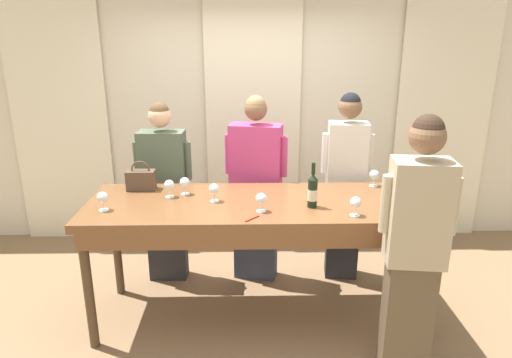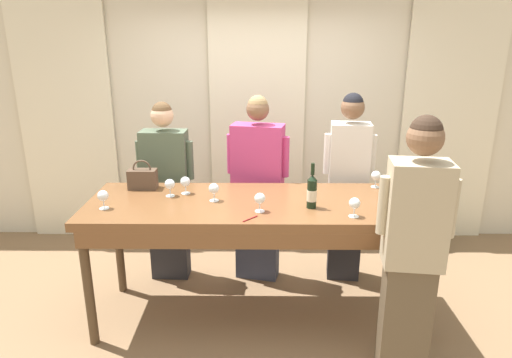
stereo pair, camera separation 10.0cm
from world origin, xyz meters
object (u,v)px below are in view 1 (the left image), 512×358
at_px(wine_glass_back_left, 214,189).
at_px(host_pouring, 414,248).
at_px(wine_glass_center_left, 169,186).
at_px(guest_pink_top, 256,189).
at_px(guest_olive_jacket, 164,191).
at_px(handbag, 141,179).
at_px(wine_glass_center_mid, 261,199).
at_px(wine_bottle, 313,191).
at_px(guest_cream_sweater, 345,185).
at_px(wine_glass_center_right, 374,175).
at_px(wine_glass_front_mid, 103,198).
at_px(potted_plant, 424,220).
at_px(wine_glass_front_left, 185,183).
at_px(wine_glass_front_right, 356,203).
at_px(tasting_bar, 256,213).

distance_m(wine_glass_back_left, host_pouring, 1.49).
height_order(wine_glass_center_left, guest_pink_top, guest_pink_top).
height_order(wine_glass_center_left, guest_olive_jacket, guest_olive_jacket).
distance_m(handbag, wine_glass_center_mid, 1.09).
distance_m(wine_glass_center_mid, guest_pink_top, 0.89).
distance_m(wine_bottle, wine_glass_center_mid, 0.39).
distance_m(wine_glass_back_left, guest_cream_sweater, 1.33).
relative_size(wine_glass_center_right, guest_pink_top, 0.08).
bearing_deg(guest_cream_sweater, wine_glass_center_right, -61.61).
relative_size(wine_glass_center_left, host_pouring, 0.08).
relative_size(handbag, guest_cream_sweater, 0.14).
bearing_deg(wine_glass_front_mid, potted_plant, 26.56).
distance_m(host_pouring, potted_plant, 2.30).
bearing_deg(handbag, wine_glass_center_mid, -27.70).
xyz_separation_m(wine_glass_center_mid, wine_glass_center_right, (0.97, 0.56, 0.00)).
bearing_deg(host_pouring, wine_glass_back_left, 152.12).
bearing_deg(wine_glass_back_left, handbag, 154.77).
relative_size(wine_glass_center_mid, wine_glass_center_right, 1.00).
bearing_deg(wine_glass_center_right, wine_glass_front_left, -173.59).
relative_size(wine_glass_center_mid, guest_olive_jacket, 0.08).
height_order(wine_glass_front_right, guest_cream_sweater, guest_cream_sweater).
height_order(guest_pink_top, host_pouring, host_pouring).
bearing_deg(wine_glass_center_mid, wine_bottle, 11.98).
bearing_deg(handbag, wine_glass_front_right, -20.29).
xyz_separation_m(wine_glass_center_right, guest_cream_sweater, (-0.17, 0.31, -0.19)).
bearing_deg(wine_glass_center_mid, wine_glass_front_left, 147.28).
xyz_separation_m(wine_glass_center_left, guest_cream_sweater, (1.51, 0.55, -0.18)).
height_order(handbag, wine_glass_center_left, handbag).
xyz_separation_m(tasting_bar, wine_glass_center_mid, (0.03, -0.19, 0.19)).
bearing_deg(guest_olive_jacket, potted_plant, 14.07).
distance_m(wine_bottle, handbag, 1.42).
xyz_separation_m(wine_glass_center_mid, guest_olive_jacket, (-0.85, 0.87, -0.24)).
relative_size(tasting_bar, wine_glass_center_left, 18.41).
distance_m(guest_olive_jacket, guest_pink_top, 0.83).
xyz_separation_m(wine_bottle, wine_glass_front_left, (-0.98, 0.30, -0.03)).
height_order(handbag, potted_plant, handbag).
xyz_separation_m(handbag, wine_glass_center_mid, (0.97, -0.51, 0.01)).
bearing_deg(handbag, guest_cream_sweater, 11.43).
xyz_separation_m(tasting_bar, wine_glass_front_left, (-0.56, 0.19, 0.19)).
xyz_separation_m(wine_glass_center_right, wine_glass_back_left, (-1.32, -0.34, -0.00)).
height_order(wine_bottle, wine_glass_front_mid, wine_bottle).
distance_m(wine_glass_front_left, wine_glass_center_mid, 0.71).
height_order(wine_glass_center_right, guest_pink_top, guest_pink_top).
bearing_deg(guest_pink_top, tasting_bar, -90.87).
bearing_deg(guest_pink_top, potted_plant, 19.91).
height_order(wine_glass_front_right, wine_glass_center_left, same).
distance_m(wine_glass_center_mid, wine_glass_center_right, 1.12).
relative_size(handbag, wine_glass_center_left, 1.74).
height_order(tasting_bar, wine_bottle, wine_bottle).
distance_m(wine_glass_front_left, wine_glass_center_left, 0.13).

